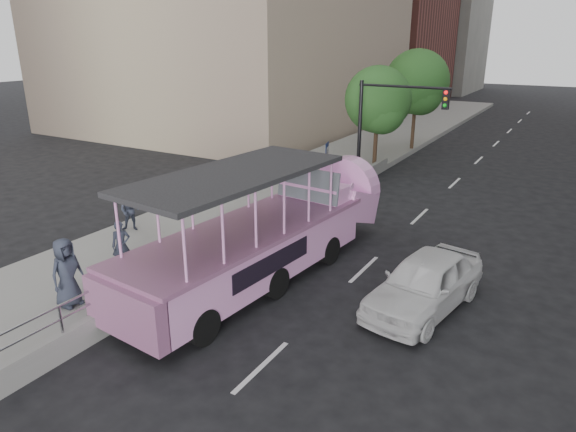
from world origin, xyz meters
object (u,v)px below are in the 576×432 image
(parking_sign, at_px, (327,167))
(pedestrian_near, at_px, (121,245))
(pedestrian_far, at_px, (67,272))
(street_tree_near, at_px, (379,102))
(car, at_px, (425,283))
(traffic_signal, at_px, (384,119))
(pedestrian_mid, at_px, (130,210))
(duck_boat, at_px, (269,233))
(street_tree_far, at_px, (418,85))

(parking_sign, bearing_deg, pedestrian_near, -102.95)
(pedestrian_far, distance_m, street_tree_near, 18.79)
(pedestrian_far, bearing_deg, car, -56.77)
(pedestrian_near, relative_size, traffic_signal, 0.30)
(pedestrian_mid, bearing_deg, pedestrian_far, -92.48)
(pedestrian_far, bearing_deg, pedestrian_mid, 31.20)
(duck_boat, distance_m, car, 4.90)
(parking_sign, xyz_separation_m, traffic_signal, (1.29, 3.25, 1.73))
(pedestrian_far, xyz_separation_m, street_tree_far, (1.54, 24.57, 3.06))
(pedestrian_near, distance_m, pedestrian_far, 2.40)
(duck_boat, distance_m, pedestrian_far, 5.85)
(car, bearing_deg, street_tree_far, 118.37)
(traffic_signal, relative_size, street_tree_far, 0.81)
(pedestrian_mid, bearing_deg, pedestrian_near, -80.55)
(car, xyz_separation_m, pedestrian_near, (-8.55, -2.80, 0.29))
(parking_sign, bearing_deg, pedestrian_mid, -122.72)
(pedestrian_far, distance_m, parking_sign, 12.02)
(duck_boat, xyz_separation_m, pedestrian_mid, (-6.01, -0.08, -0.27))
(car, distance_m, parking_sign, 9.33)
(pedestrian_near, distance_m, parking_sign, 9.84)
(street_tree_near, relative_size, street_tree_far, 0.89)
(traffic_signal, bearing_deg, pedestrian_far, -101.00)
(duck_boat, distance_m, street_tree_near, 13.97)
(pedestrian_near, height_order, pedestrian_mid, pedestrian_near)
(pedestrian_mid, bearing_deg, traffic_signal, 27.42)
(pedestrian_mid, relative_size, street_tree_near, 0.27)
(pedestrian_mid, bearing_deg, street_tree_far, 44.27)
(duck_boat, bearing_deg, pedestrian_mid, -179.20)
(pedestrian_mid, height_order, street_tree_near, street_tree_near)
(car, distance_m, traffic_signal, 11.54)
(traffic_signal, bearing_deg, duck_boat, -88.88)
(pedestrian_mid, relative_size, street_tree_far, 0.24)
(pedestrian_far, bearing_deg, street_tree_far, -3.02)
(street_tree_far, bearing_deg, duck_boat, -85.35)
(pedestrian_far, height_order, traffic_signal, traffic_signal)
(car, bearing_deg, parking_sign, 143.20)
(duck_boat, xyz_separation_m, pedestrian_far, (-3.14, -4.94, -0.08))
(car, distance_m, street_tree_near, 15.30)
(pedestrian_near, bearing_deg, street_tree_far, 32.05)
(car, height_order, pedestrian_mid, pedestrian_mid)
(duck_boat, xyz_separation_m, traffic_signal, (-0.20, 10.20, 2.17))
(pedestrian_mid, height_order, pedestrian_far, pedestrian_far)
(parking_sign, bearing_deg, pedestrian_far, -97.89)
(pedestrian_far, bearing_deg, traffic_signal, -10.42)
(pedestrian_far, distance_m, street_tree_far, 24.80)
(car, relative_size, pedestrian_far, 2.40)
(street_tree_near, distance_m, street_tree_far, 6.02)
(pedestrian_mid, distance_m, street_tree_far, 20.46)
(traffic_signal, height_order, street_tree_near, street_tree_near)
(pedestrian_mid, relative_size, traffic_signal, 0.29)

